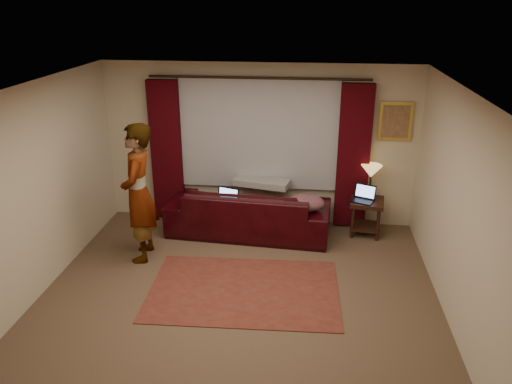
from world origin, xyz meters
TOP-DOWN VIEW (x-y plane):
  - floor at (0.00, 0.00)m, footprint 5.00×5.00m
  - ceiling at (0.00, 0.00)m, footprint 5.00×5.00m
  - wall_back at (0.00, 2.50)m, footprint 5.00×0.02m
  - wall_front at (0.00, -2.50)m, footprint 5.00×0.02m
  - wall_left at (-2.50, 0.00)m, footprint 0.02×5.00m
  - wall_right at (2.50, 0.00)m, footprint 0.02×5.00m
  - sheer_curtain at (0.00, 2.44)m, footprint 2.50×0.05m
  - drape_left at (-1.50, 2.39)m, footprint 0.50×0.14m
  - drape_right at (1.50, 2.39)m, footprint 0.50×0.14m
  - curtain_rod at (0.00, 2.39)m, footprint 0.04×0.04m
  - picture_frame at (2.10, 2.47)m, footprint 0.50×0.04m
  - sofa at (-0.10, 1.96)m, footprint 2.59×1.26m
  - throw_blanket at (0.07, 2.26)m, footprint 0.93×0.53m
  - clothing_pile at (0.79, 1.77)m, footprint 0.60×0.49m
  - laptop_sofa at (-0.46, 1.79)m, footprint 0.45×0.47m
  - area_rug at (0.05, 0.27)m, footprint 2.48×1.70m
  - end_table at (1.74, 2.11)m, footprint 0.57×0.57m
  - tiffany_lamp at (1.78, 2.27)m, footprint 0.33×0.33m
  - laptop_table at (1.65, 2.05)m, footprint 0.45×0.46m
  - person at (-1.51, 0.99)m, footprint 0.65×0.65m

SIDE VIEW (x-z plane):
  - floor at x=0.00m, z-range -0.01..0.00m
  - area_rug at x=0.05m, z-range 0.00..0.01m
  - end_table at x=1.74m, z-range 0.00..0.58m
  - sofa at x=-0.10m, z-range 0.00..1.02m
  - clothing_pile at x=0.79m, z-range 0.51..0.74m
  - laptop_sofa at x=-0.46m, z-range 0.51..0.76m
  - laptop_table at x=1.65m, z-range 0.58..0.82m
  - tiffany_lamp at x=1.78m, z-range 0.58..1.10m
  - person at x=-1.51m, z-range 0.00..1.98m
  - throw_blanket at x=0.07m, z-range 0.97..1.07m
  - drape_left at x=-1.50m, z-range 0.03..2.33m
  - drape_right at x=1.50m, z-range 0.03..2.33m
  - wall_back at x=0.00m, z-range 0.00..2.60m
  - wall_front at x=0.00m, z-range 0.00..2.60m
  - wall_left at x=-2.50m, z-range 0.00..2.60m
  - wall_right at x=2.50m, z-range 0.00..2.60m
  - sheer_curtain at x=0.00m, z-range 0.60..2.40m
  - picture_frame at x=2.10m, z-range 1.45..2.05m
  - curtain_rod at x=0.00m, z-range 0.68..4.08m
  - ceiling at x=0.00m, z-range 2.59..2.61m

